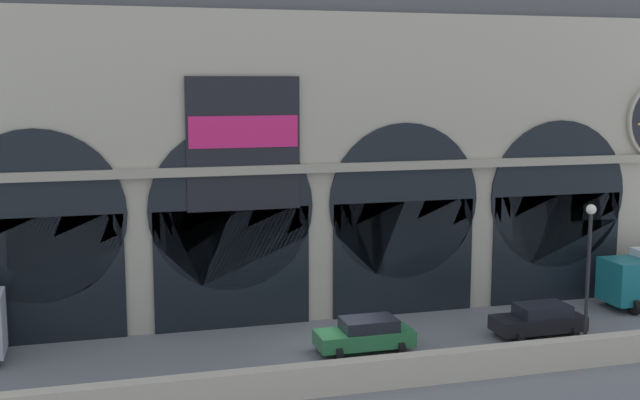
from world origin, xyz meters
TOP-DOWN VIEW (x-y plane):
  - ground_plane at (0.00, 0.00)m, footprint 200.00×200.00m
  - quay_parapet_wall at (0.00, -4.65)m, footprint 90.00×0.70m
  - station_building at (0.02, 7.69)m, footprint 46.87×5.78m
  - car_center at (0.59, -0.32)m, footprint 4.40×2.22m
  - car_mideast at (9.37, -0.43)m, footprint 4.40×2.22m
  - street_lamp_quayside at (9.59, -3.85)m, footprint 0.44×0.44m

SIDE VIEW (x-z plane):
  - ground_plane at x=0.00m, z-range 0.00..0.00m
  - quay_parapet_wall at x=0.00m, z-range 0.00..1.25m
  - car_center at x=0.59m, z-range 0.03..1.58m
  - car_mideast at x=9.37m, z-range 0.03..1.58m
  - street_lamp_quayside at x=9.59m, z-range 0.96..7.86m
  - station_building at x=0.02m, z-range -0.31..20.01m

